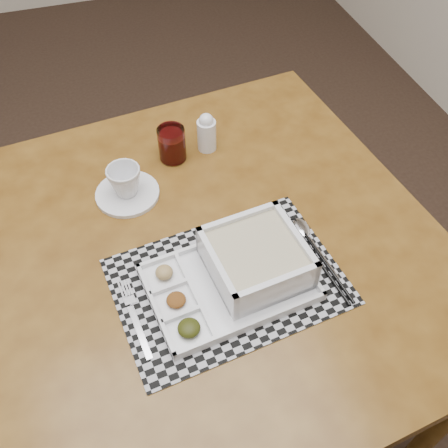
% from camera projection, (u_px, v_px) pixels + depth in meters
% --- Properties ---
extents(dining_table, '(1.12, 1.12, 0.76)m').
position_uv_depth(dining_table, '(204.00, 265.00, 1.14)').
color(dining_table, '#4A2B0D').
rests_on(dining_table, ground).
extents(placemat, '(0.48, 0.37, 0.00)m').
position_uv_depth(placemat, '(228.00, 281.00, 1.02)').
color(placemat, '#9F9FA6').
rests_on(placemat, dining_table).
extents(serving_tray, '(0.34, 0.25, 0.09)m').
position_uv_depth(serving_tray, '(248.00, 266.00, 1.00)').
color(serving_tray, silver).
rests_on(serving_tray, placemat).
extents(fork, '(0.04, 0.19, 0.00)m').
position_uv_depth(fork, '(136.00, 316.00, 0.96)').
color(fork, silver).
rests_on(fork, placemat).
extents(spoon, '(0.04, 0.18, 0.01)m').
position_uv_depth(spoon, '(304.00, 232.00, 1.10)').
color(spoon, silver).
rests_on(spoon, placemat).
extents(chopsticks, '(0.04, 0.24, 0.01)m').
position_uv_depth(chopsticks, '(320.00, 259.00, 1.05)').
color(chopsticks, black).
rests_on(chopsticks, placemat).
extents(saucer, '(0.15, 0.15, 0.01)m').
position_uv_depth(saucer, '(128.00, 194.00, 1.17)').
color(saucer, silver).
rests_on(saucer, dining_table).
extents(cup, '(0.10, 0.10, 0.07)m').
position_uv_depth(cup, '(125.00, 181.00, 1.14)').
color(cup, silver).
rests_on(cup, saucer).
extents(juice_glass, '(0.07, 0.07, 0.09)m').
position_uv_depth(juice_glass, '(172.00, 145.00, 1.23)').
color(juice_glass, white).
rests_on(juice_glass, dining_table).
extents(creamer_bottle, '(0.05, 0.05, 0.11)m').
position_uv_depth(creamer_bottle, '(207.00, 132.00, 1.25)').
color(creamer_bottle, silver).
rests_on(creamer_bottle, dining_table).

